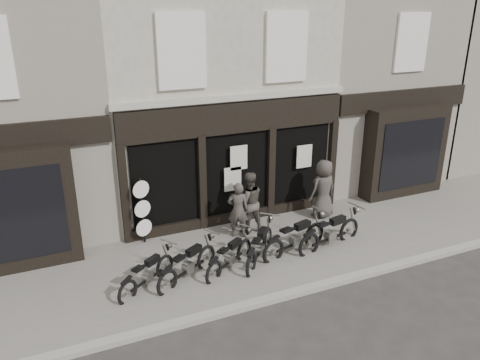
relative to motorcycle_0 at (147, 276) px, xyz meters
name	(u,v)px	position (x,y,z in m)	size (l,w,h in m)	color
ground_plane	(281,267)	(3.47, -0.42, -0.38)	(90.00, 90.00, 0.00)	#2D2B28
pavement	(266,250)	(3.47, 0.48, -0.32)	(30.00, 4.20, 0.12)	#68625B
kerb	(306,290)	(3.47, -1.67, -0.31)	(30.00, 0.25, 0.13)	gray
central_building	(202,82)	(3.47, 5.53, 3.71)	(7.30, 6.22, 8.34)	beige
neighbour_right	(354,73)	(9.82, 5.48, 3.66)	(5.60, 6.73, 8.34)	gray
motorcycle_0	(147,276)	(0.00, 0.00, 0.00)	(1.71, 1.35, 0.95)	black
motorcycle_1	(188,267)	(1.02, -0.04, 0.03)	(1.94, 1.35, 1.03)	black
motorcycle_2	(230,258)	(2.16, -0.04, 0.01)	(1.79, 1.31, 0.97)	black
motorcycle_3	(260,248)	(3.08, 0.07, 0.04)	(1.67, 1.75, 1.04)	black
motorcycle_4	(295,240)	(4.16, 0.05, 0.07)	(2.28, 0.92, 1.11)	black
motorcycle_5	(330,235)	(5.23, -0.08, 0.07)	(2.32, 0.82, 1.12)	black
man_left	(238,210)	(3.07, 1.51, 0.59)	(0.62, 0.40, 1.69)	#403A34
man_centre	(248,202)	(3.48, 1.68, 0.69)	(0.92, 0.71, 1.89)	#474239
man_right	(323,189)	(6.10, 1.66, 0.70)	(0.94, 0.61, 1.92)	#413B36
advert_sign_post	(143,214)	(0.44, 2.23, 0.64)	(0.49, 0.33, 2.09)	black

